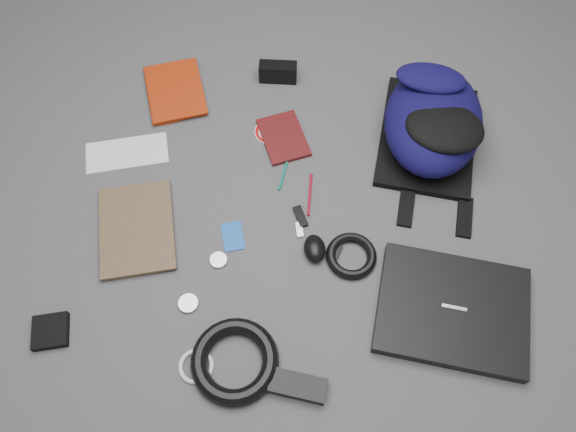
{
  "coord_description": "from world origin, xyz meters",
  "views": [
    {
      "loc": [
        0.01,
        -0.69,
        1.33
      ],
      "look_at": [
        0.0,
        0.0,
        0.02
      ],
      "focal_mm": 35.0,
      "sensor_mm": 36.0,
      "label": 1
    }
  ],
  "objects_px": {
    "power_brick": "(298,386)",
    "pouch": "(50,331)",
    "laptop": "(452,310)",
    "comic_book": "(100,234)",
    "compact_camera": "(278,72)",
    "dvd_case": "(283,138)",
    "textbook_red": "(148,96)",
    "mouse": "(315,249)",
    "backpack": "(433,120)"
  },
  "relations": [
    {
      "from": "laptop",
      "to": "mouse",
      "type": "distance_m",
      "value": 0.37
    },
    {
      "from": "dvd_case",
      "to": "pouch",
      "type": "xyz_separation_m",
      "value": [
        -0.55,
        -0.58,
        0.0
      ]
    },
    {
      "from": "textbook_red",
      "to": "comic_book",
      "type": "distance_m",
      "value": 0.47
    },
    {
      "from": "laptop",
      "to": "mouse",
      "type": "height_order",
      "value": "mouse"
    },
    {
      "from": "backpack",
      "to": "mouse",
      "type": "height_order",
      "value": "backpack"
    },
    {
      "from": "pouch",
      "to": "laptop",
      "type": "bearing_deg",
      "value": 4.24
    },
    {
      "from": "compact_camera",
      "to": "laptop",
      "type": "bearing_deg",
      "value": -56.73
    },
    {
      "from": "mouse",
      "to": "power_brick",
      "type": "distance_m",
      "value": 0.35
    },
    {
      "from": "pouch",
      "to": "mouse",
      "type": "bearing_deg",
      "value": 19.71
    },
    {
      "from": "backpack",
      "to": "mouse",
      "type": "bearing_deg",
      "value": -121.08
    },
    {
      "from": "backpack",
      "to": "compact_camera",
      "type": "distance_m",
      "value": 0.49
    },
    {
      "from": "dvd_case",
      "to": "pouch",
      "type": "relative_size",
      "value": 1.97
    },
    {
      "from": "backpack",
      "to": "comic_book",
      "type": "height_order",
      "value": "backpack"
    },
    {
      "from": "compact_camera",
      "to": "power_brick",
      "type": "relative_size",
      "value": 0.87
    },
    {
      "from": "power_brick",
      "to": "pouch",
      "type": "distance_m",
      "value": 0.61
    },
    {
      "from": "backpack",
      "to": "compact_camera",
      "type": "height_order",
      "value": "backpack"
    },
    {
      "from": "comic_book",
      "to": "pouch",
      "type": "xyz_separation_m",
      "value": [
        -0.07,
        -0.26,
        0.0
      ]
    },
    {
      "from": "textbook_red",
      "to": "pouch",
      "type": "bearing_deg",
      "value": -115.78
    },
    {
      "from": "power_brick",
      "to": "pouch",
      "type": "xyz_separation_m",
      "value": [
        -0.6,
        0.12,
        -0.01
      ]
    },
    {
      "from": "comic_book",
      "to": "power_brick",
      "type": "relative_size",
      "value": 2.03
    },
    {
      "from": "backpack",
      "to": "power_brick",
      "type": "relative_size",
      "value": 3.18
    },
    {
      "from": "compact_camera",
      "to": "power_brick",
      "type": "distance_m",
      "value": 0.93
    },
    {
      "from": "textbook_red",
      "to": "compact_camera",
      "type": "xyz_separation_m",
      "value": [
        0.39,
        0.09,
        0.02
      ]
    },
    {
      "from": "pouch",
      "to": "compact_camera",
      "type": "bearing_deg",
      "value": 57.04
    },
    {
      "from": "comic_book",
      "to": "compact_camera",
      "type": "bearing_deg",
      "value": 39.83
    },
    {
      "from": "backpack",
      "to": "dvd_case",
      "type": "xyz_separation_m",
      "value": [
        -0.41,
        -0.01,
        -0.08
      ]
    },
    {
      "from": "textbook_red",
      "to": "pouch",
      "type": "distance_m",
      "value": 0.74
    },
    {
      "from": "comic_book",
      "to": "dvd_case",
      "type": "xyz_separation_m",
      "value": [
        0.47,
        0.32,
        -0.0
      ]
    },
    {
      "from": "textbook_red",
      "to": "dvd_case",
      "type": "relative_size",
      "value": 1.35
    },
    {
      "from": "comic_book",
      "to": "pouch",
      "type": "distance_m",
      "value": 0.27
    },
    {
      "from": "laptop",
      "to": "dvd_case",
      "type": "height_order",
      "value": "laptop"
    },
    {
      "from": "textbook_red",
      "to": "mouse",
      "type": "height_order",
      "value": "mouse"
    },
    {
      "from": "laptop",
      "to": "comic_book",
      "type": "distance_m",
      "value": 0.92
    },
    {
      "from": "pouch",
      "to": "power_brick",
      "type": "bearing_deg",
      "value": -11.04
    },
    {
      "from": "textbook_red",
      "to": "dvd_case",
      "type": "xyz_separation_m",
      "value": [
        0.41,
        -0.14,
        -0.01
      ]
    },
    {
      "from": "dvd_case",
      "to": "mouse",
      "type": "bearing_deg",
      "value": -95.3
    },
    {
      "from": "comic_book",
      "to": "pouch",
      "type": "height_order",
      "value": "pouch"
    },
    {
      "from": "comic_book",
      "to": "pouch",
      "type": "bearing_deg",
      "value": -116.01
    },
    {
      "from": "dvd_case",
      "to": "mouse",
      "type": "height_order",
      "value": "mouse"
    },
    {
      "from": "power_brick",
      "to": "pouch",
      "type": "bearing_deg",
      "value": -179.6
    },
    {
      "from": "textbook_red",
      "to": "mouse",
      "type": "relative_size",
      "value": 2.84
    },
    {
      "from": "backpack",
      "to": "pouch",
      "type": "distance_m",
      "value": 1.13
    },
    {
      "from": "dvd_case",
      "to": "compact_camera",
      "type": "distance_m",
      "value": 0.23
    },
    {
      "from": "comic_book",
      "to": "dvd_case",
      "type": "distance_m",
      "value": 0.57
    },
    {
      "from": "laptop",
      "to": "comic_book",
      "type": "height_order",
      "value": "laptop"
    },
    {
      "from": "textbook_red",
      "to": "pouch",
      "type": "relative_size",
      "value": 2.66
    },
    {
      "from": "textbook_red",
      "to": "comic_book",
      "type": "relative_size",
      "value": 0.84
    },
    {
      "from": "backpack",
      "to": "textbook_red",
      "type": "bearing_deg",
      "value": -178.32
    },
    {
      "from": "mouse",
      "to": "pouch",
      "type": "distance_m",
      "value": 0.68
    },
    {
      "from": "mouse",
      "to": "pouch",
      "type": "xyz_separation_m",
      "value": [
        -0.64,
        -0.23,
        -0.01
      ]
    }
  ]
}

